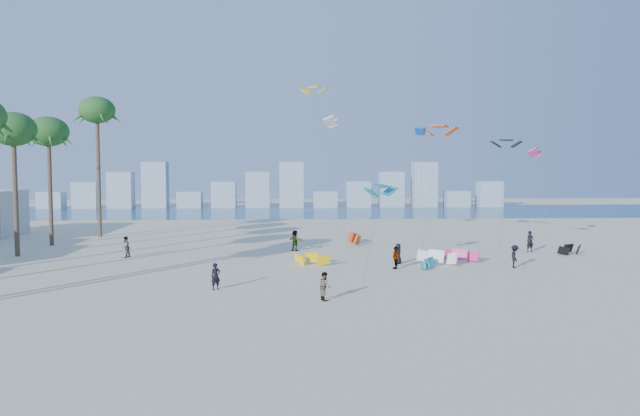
{
  "coord_description": "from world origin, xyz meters",
  "views": [
    {
      "loc": [
        0.5,
        -29.08,
        7.66
      ],
      "look_at": [
        3.0,
        16.0,
        4.5
      ],
      "focal_mm": 33.82,
      "sensor_mm": 36.0,
      "label": 1
    }
  ],
  "objects": [
    {
      "name": "ground",
      "position": [
        0.0,
        0.0,
        0.0
      ],
      "size": [
        220.0,
        220.0,
        0.0
      ],
      "primitive_type": "plane",
      "color": "beige",
      "rests_on": "ground"
    },
    {
      "name": "ocean",
      "position": [
        0.0,
        72.0,
        0.01
      ],
      "size": [
        220.0,
        220.0,
        0.0
      ],
      "primitive_type": "plane",
      "color": "navy",
      "rests_on": "ground"
    },
    {
      "name": "kitesurfers_far",
      "position": [
        5.96,
        20.15,
        0.89
      ],
      "size": [
        35.99,
        11.49,
        1.88
      ],
      "color": "black",
      "rests_on": "ground"
    },
    {
      "name": "distant_skyline",
      "position": [
        -1.19,
        82.0,
        3.09
      ],
      "size": [
        85.0,
        3.0,
        8.4
      ],
      "color": "#9EADBF",
      "rests_on": "ground"
    },
    {
      "name": "grounded_kites",
      "position": [
        11.01,
        20.35,
        0.49
      ],
      "size": [
        25.4,
        17.74,
        1.09
      ],
      "color": "yellow",
      "rests_on": "ground"
    },
    {
      "name": "kitesurfer_mid",
      "position": [
        2.64,
        4.78,
        0.82
      ],
      "size": [
        0.84,
        0.95,
        1.64
      ],
      "primitive_type": "imported",
      "rotation": [
        0.0,
        0.0,
        1.89
      ],
      "color": "gray",
      "rests_on": "ground"
    },
    {
      "name": "kitesurfer_near",
      "position": [
        -3.91,
        8.1,
        0.83
      ],
      "size": [
        0.72,
        0.62,
        1.66
      ],
      "primitive_type": "imported",
      "rotation": [
        0.0,
        0.0,
        0.45
      ],
      "color": "black",
      "rests_on": "ground"
    },
    {
      "name": "flying_kites",
      "position": [
        12.73,
        24.26,
        10.57
      ],
      "size": [
        28.4,
        31.14,
        17.05
      ],
      "color": "#0C8B91",
      "rests_on": "ground"
    }
  ]
}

